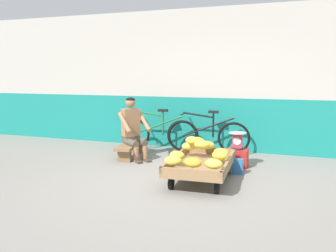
# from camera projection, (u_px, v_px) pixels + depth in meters

# --- Properties ---
(ground_plane) EXTENTS (80.00, 80.00, 0.00)m
(ground_plane) POSITION_uv_depth(u_px,v_px,m) (169.00, 186.00, 4.97)
(ground_plane) COLOR gray
(back_wall) EXTENTS (16.00, 0.30, 2.90)m
(back_wall) POSITION_uv_depth(u_px,v_px,m) (213.00, 80.00, 7.30)
(back_wall) COLOR #19847A
(back_wall) RESTS_ON ground
(banana_cart) EXTENTS (0.91, 1.48, 0.36)m
(banana_cart) POSITION_uv_depth(u_px,v_px,m) (201.00, 165.00, 5.19)
(banana_cart) COLOR #99754C
(banana_cart) RESTS_ON ground
(banana_pile) EXTENTS (0.88, 1.42, 0.26)m
(banana_pile) POSITION_uv_depth(u_px,v_px,m) (199.00, 151.00, 5.11)
(banana_pile) COLOR yellow
(banana_pile) RESTS_ON banana_cart
(low_bench) EXTENTS (0.43, 1.13, 0.27)m
(low_bench) POSITION_uv_depth(u_px,v_px,m) (131.00, 147.00, 6.69)
(low_bench) COLOR olive
(low_bench) RESTS_ON ground
(vendor_seated) EXTENTS (0.74, 0.70, 1.14)m
(vendor_seated) POSITION_uv_depth(u_px,v_px,m) (133.00, 128.00, 6.56)
(vendor_seated) COLOR #9E704C
(vendor_seated) RESTS_ON ground
(plastic_crate) EXTENTS (0.36, 0.28, 0.30)m
(plastic_crate) POSITION_uv_depth(u_px,v_px,m) (237.00, 158.00, 6.00)
(plastic_crate) COLOR red
(plastic_crate) RESTS_ON ground
(weighing_scale) EXTENTS (0.30, 0.30, 0.29)m
(weighing_scale) POSITION_uv_depth(u_px,v_px,m) (238.00, 141.00, 5.96)
(weighing_scale) COLOR #28282D
(weighing_scale) RESTS_ON plastic_crate
(bicycle_near_left) EXTENTS (1.66, 0.48, 0.86)m
(bicycle_near_left) POSITION_uv_depth(u_px,v_px,m) (158.00, 133.00, 7.32)
(bicycle_near_left) COLOR black
(bicycle_near_left) RESTS_ON ground
(bicycle_far_left) EXTENTS (1.66, 0.48, 0.86)m
(bicycle_far_left) POSITION_uv_depth(u_px,v_px,m) (208.00, 135.00, 7.04)
(bicycle_far_left) COLOR black
(bicycle_far_left) RESTS_ON ground
(shopping_bag) EXTENTS (0.18, 0.12, 0.24)m
(shopping_bag) POSITION_uv_depth(u_px,v_px,m) (237.00, 166.00, 5.57)
(shopping_bag) COLOR #3370B7
(shopping_bag) RESTS_ON ground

